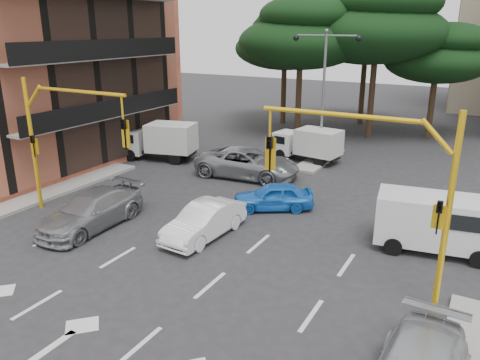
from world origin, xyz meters
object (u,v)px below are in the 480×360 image
Objects in this scene: signal_mast_left at (58,130)px; box_truck_a at (159,141)px; car_silver_cross_a at (247,163)px; box_truck_b at (307,145)px; car_blue_compact at (273,196)px; signal_mast_right at (385,178)px; car_silver_wagon at (91,210)px; street_lamp_center at (324,73)px; car_white_hatch at (204,221)px; van_white at (437,224)px.

box_truck_a is (-2.20, 9.34, -2.71)m from signal_mast_left.
box_truck_b is (1.74, 4.66, 0.25)m from car_silver_cross_a.
car_blue_compact is 8.57m from box_truck_b.
car_silver_cross_a is at bearing -169.86° from car_blue_compact.
signal_mast_right reaches higher than car_blue_compact.
box_truck_a is (-4.12, 9.76, 0.44)m from car_silver_wagon.
box_truck_b is at bearing 72.20° from car_silver_wagon.
signal_mast_left is 0.77× the size of street_lamp_center.
signal_mast_right is 1.04× the size of car_silver_cross_a.
car_white_hatch is (-0.20, -12.95, -4.75)m from street_lamp_center.
car_silver_cross_a is at bearing -115.16° from street_lamp_center.
signal_mast_right is at bearing -64.09° from street_lamp_center.
car_silver_wagon is at bearing -177.93° from signal_mast_right.
signal_mast_left is 1.65× the size of car_blue_compact.
box_truck_b is (8.32, 4.17, -0.12)m from box_truck_a.
van_white is at bearing 73.86° from signal_mast_right.
signal_mast_right reaches higher than box_truck_b.
car_white_hatch is 1.13× the size of car_blue_compact.
street_lamp_center reaches higher than signal_mast_right.
signal_mast_right is 13.15m from car_silver_cross_a.
street_lamp_center is 10.16m from car_blue_compact.
signal_mast_right is at bearing -142.87° from box_truck_b.
car_blue_compact is 0.77× the size of box_truck_a.
car_blue_compact is 0.84× the size of van_white.
street_lamp_center reaches higher than box_truck_b.
van_white is (8.03, -9.76, -4.34)m from street_lamp_center.
van_white is at bearing 24.95° from car_white_hatch.
signal_mast_left is at bearing -82.81° from van_white.
car_silver_wagon is 0.88× the size of car_silver_cross_a.
street_lamp_center is at bearing -76.53° from box_truck_a.
box_truck_a is at bearing -115.43° from van_white.
signal_mast_left is at bearing 148.31° from car_silver_cross_a.
car_silver_wagon is 1.19× the size of box_truck_b.
car_white_hatch is 0.97× the size of box_truck_b.
box_truck_a is (-9.00, -4.67, -4.26)m from street_lamp_center.
box_truck_b reaches higher than car_silver_wagon.
box_truck_a is at bearing -152.58° from street_lamp_center.
car_blue_compact is 0.86× the size of box_truck_b.
signal_mast_left is 3.72m from car_silver_wagon.
car_blue_compact is 8.02m from car_silver_wagon.
box_truck_b is (-7.49, 13.51, -2.84)m from signal_mast_right.
signal_mast_left reaches higher than car_blue_compact.
street_lamp_center is 1.63× the size of box_truck_a.
box_truck_a is at bearing 140.49° from car_white_hatch.
signal_mast_left is 15.10m from box_truck_b.
signal_mast_right is 8.44m from car_blue_compact.
street_lamp_center is at bearing 64.09° from signal_mast_left.
car_silver_cross_a reaches higher than car_blue_compact.
street_lamp_center is 1.89× the size of car_white_hatch.
van_white is 12.72m from box_truck_b.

